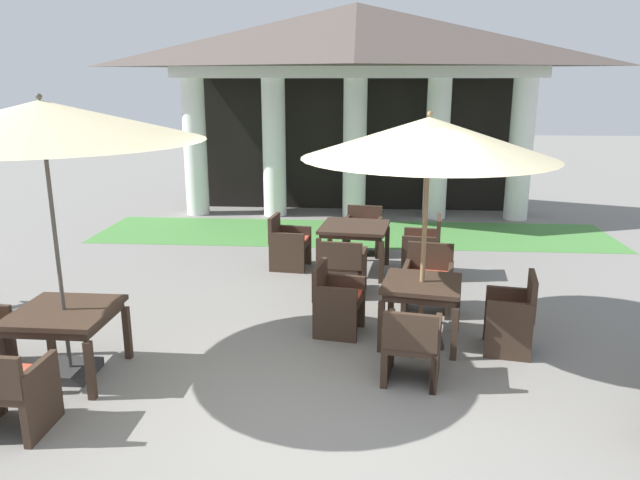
% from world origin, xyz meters
% --- Properties ---
extents(ground_plane, '(60.00, 60.00, 0.00)m').
position_xyz_m(ground_plane, '(0.00, 0.00, 0.00)').
color(ground_plane, gray).
extents(background_pavilion, '(8.32, 2.94, 4.51)m').
position_xyz_m(background_pavilion, '(0.00, 8.33, 3.40)').
color(background_pavilion, white).
rests_on(background_pavilion, ground).
extents(lawn_strip, '(10.12, 2.24, 0.01)m').
position_xyz_m(lawn_strip, '(0.00, 6.65, 0.00)').
color(lawn_strip, '#47843D').
rests_on(lawn_strip, ground).
extents(patio_table_near_foreground, '(0.96, 0.96, 0.73)m').
position_xyz_m(patio_table_near_foreground, '(-2.76, 0.48, 0.63)').
color(patio_table_near_foreground, '#38281E').
rests_on(patio_table_near_foreground, ground).
extents(patio_umbrella_near_foreground, '(2.99, 2.99, 2.83)m').
position_xyz_m(patio_umbrella_near_foreground, '(-2.76, 0.48, 2.56)').
color(patio_umbrella_near_foreground, '#2D2D2D').
rests_on(patio_umbrella_near_foreground, ground).
extents(patio_chair_near_foreground_south, '(0.62, 0.57, 0.82)m').
position_xyz_m(patio_chair_near_foreground_south, '(-2.77, -0.55, 0.40)').
color(patio_chair_near_foreground_south, '#38281E').
rests_on(patio_chair_near_foreground_south, ground).
extents(patio_table_mid_left, '(1.01, 1.01, 0.73)m').
position_xyz_m(patio_table_mid_left, '(0.90, 1.60, 0.62)').
color(patio_table_mid_left, '#38281E').
rests_on(patio_table_mid_left, ground).
extents(patio_umbrella_mid_left, '(2.76, 2.76, 2.63)m').
position_xyz_m(patio_umbrella_mid_left, '(0.90, 1.60, 2.34)').
color(patio_umbrella_mid_left, '#2D2D2D').
rests_on(patio_umbrella_mid_left, ground).
extents(patio_chair_mid_left_east, '(0.59, 0.65, 0.90)m').
position_xyz_m(patio_chair_mid_left_east, '(1.89, 1.42, 0.41)').
color(patio_chair_mid_left_east, '#38281E').
rests_on(patio_chair_mid_left_east, ground).
extents(patio_chair_mid_left_west, '(0.62, 0.63, 0.85)m').
position_xyz_m(patio_chair_mid_left_west, '(-0.08, 1.78, 0.40)').
color(patio_chair_mid_left_west, '#38281E').
rests_on(patio_chair_mid_left_west, ground).
extents(patio_chair_mid_left_north, '(0.71, 0.63, 0.87)m').
position_xyz_m(patio_chair_mid_left_north, '(1.08, 2.59, 0.41)').
color(patio_chair_mid_left_north, '#38281E').
rests_on(patio_chair_mid_left_north, ground).
extents(patio_chair_mid_left_south, '(0.63, 0.65, 0.81)m').
position_xyz_m(patio_chair_mid_left_south, '(0.72, 0.62, 0.39)').
color(patio_chair_mid_left_south, '#38281E').
rests_on(patio_chair_mid_left_south, ground).
extents(patio_table_far_back, '(1.14, 1.14, 0.76)m').
position_xyz_m(patio_table_far_back, '(0.08, 4.18, 0.66)').
color(patio_table_far_back, '#38281E').
rests_on(patio_table_far_back, ground).
extents(patio_chair_far_back_west, '(0.64, 0.63, 0.86)m').
position_xyz_m(patio_chair_far_back_west, '(-0.98, 4.31, 0.40)').
color(patio_chair_far_back_west, '#38281E').
rests_on(patio_chair_far_back_west, ground).
extents(patio_chair_far_back_south, '(0.66, 0.60, 0.82)m').
position_xyz_m(patio_chair_far_back_south, '(-0.05, 3.11, 0.40)').
color(patio_chair_far_back_south, '#38281E').
rests_on(patio_chair_far_back_south, ground).
extents(patio_chair_far_back_east, '(0.63, 0.67, 0.95)m').
position_xyz_m(patio_chair_far_back_east, '(1.15, 4.04, 0.44)').
color(patio_chair_far_back_east, '#38281E').
rests_on(patio_chair_far_back_east, ground).
extents(patio_chair_far_back_north, '(0.70, 0.63, 0.81)m').
position_xyz_m(patio_chair_far_back_north, '(0.22, 5.24, 0.39)').
color(patio_chair_far_back_north, '#38281E').
rests_on(patio_chair_far_back_north, ground).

